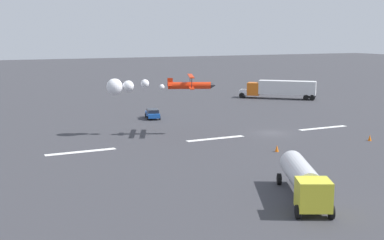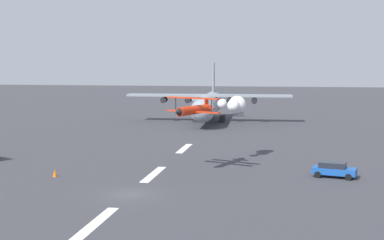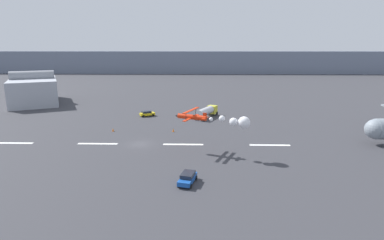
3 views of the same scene
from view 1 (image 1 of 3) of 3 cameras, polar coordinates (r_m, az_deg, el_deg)
name	(u,v)px [view 1 (image 1 of 3)]	position (r m, az deg, el deg)	size (l,w,h in m)	color
ground_plane	(272,133)	(69.21, 8.94, -1.44)	(440.00, 440.00, 0.00)	#38383D
runway_stripe_2	(323,128)	(74.34, 14.41, -0.86)	(8.00, 0.90, 0.01)	white
runway_stripe_3	(216,139)	(64.80, 2.66, -2.08)	(8.00, 0.90, 0.01)	white
runway_stripe_4	(81,152)	(58.84, -12.28, -3.49)	(8.00, 0.90, 0.01)	white
stunt_biplane_red	(143,86)	(66.44, -5.48, 3.83)	(13.34, 7.71, 2.41)	red
semi_truck_orange	(280,88)	(106.05, 9.81, 3.51)	(13.28, 12.35, 3.70)	silver
fuel_tanker_truck	(303,179)	(41.69, 12.31, -6.43)	(6.58, 9.78, 2.90)	yellow
followme_car_yellow	(153,113)	(80.10, -4.42, 0.73)	(2.81, 4.51, 1.52)	#194CA5
traffic_cone_near	(370,138)	(67.11, 19.24, -1.88)	(0.44, 0.44, 0.75)	orange
traffic_cone_far	(277,148)	(58.31, 9.46, -3.14)	(0.44, 0.44, 0.75)	orange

